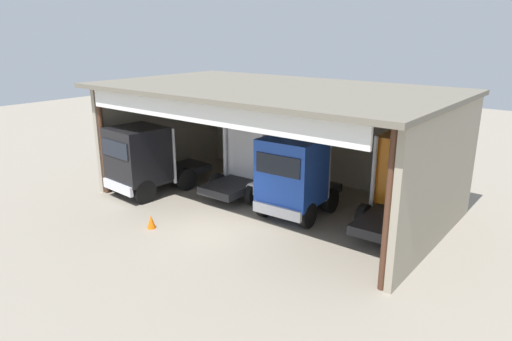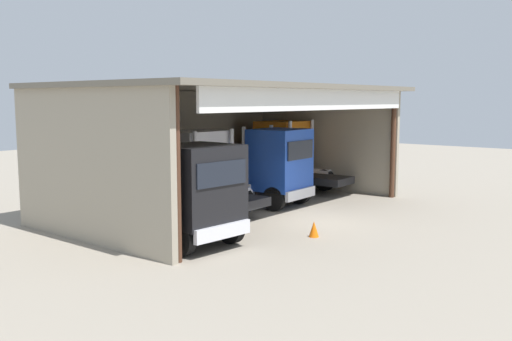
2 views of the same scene
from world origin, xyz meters
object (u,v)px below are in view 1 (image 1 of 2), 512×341
at_px(truck_black_center_bay, 144,159).
at_px(traffic_cone, 151,222).
at_px(oil_drum, 381,193).
at_px(truck_blue_right_bay, 294,176).
at_px(truck_white_yard_outside, 254,157).
at_px(tool_cart, 246,167).
at_px(truck_orange_center_right_bay, 407,181).

bearing_deg(truck_black_center_bay, traffic_cone, 147.85).
bearing_deg(oil_drum, truck_blue_right_bay, -118.00).
xyz_separation_m(oil_drum, traffic_cone, (-6.00, -8.69, -0.15)).
height_order(truck_white_yard_outside, oil_drum, truck_white_yard_outside).
bearing_deg(tool_cart, oil_drum, 5.80).
relative_size(truck_white_yard_outside, tool_cart, 4.56).
distance_m(truck_black_center_bay, truck_white_yard_outside, 5.35).
bearing_deg(truck_blue_right_bay, truck_white_yard_outside, -27.10).
xyz_separation_m(truck_white_yard_outside, truck_orange_center_right_bay, (7.35, 0.68, 0.07)).
height_order(oil_drum, tool_cart, tool_cart).
distance_m(oil_drum, tool_cart, 7.58).
height_order(truck_black_center_bay, traffic_cone, truck_black_center_bay).
distance_m(truck_white_yard_outside, truck_orange_center_right_bay, 7.38).
bearing_deg(traffic_cone, truck_blue_right_bay, 50.25).
relative_size(truck_black_center_bay, truck_white_yard_outside, 1.16).
relative_size(truck_blue_right_bay, traffic_cone, 7.87).
relative_size(truck_white_yard_outside, truck_orange_center_right_bay, 0.89).
bearing_deg(truck_white_yard_outside, oil_drum, 23.80).
height_order(truck_white_yard_outside, tool_cart, truck_white_yard_outside).
height_order(truck_black_center_bay, oil_drum, truck_black_center_bay).
bearing_deg(truck_black_center_bay, truck_orange_center_right_bay, -155.78).
height_order(truck_orange_center_right_bay, oil_drum, truck_orange_center_right_bay).
bearing_deg(truck_blue_right_bay, truck_orange_center_right_bay, -154.57).
xyz_separation_m(oil_drum, tool_cart, (-7.55, -0.77, 0.07)).
height_order(truck_white_yard_outside, traffic_cone, truck_white_yard_outside).
height_order(truck_orange_center_right_bay, tool_cart, truck_orange_center_right_bay).
relative_size(truck_orange_center_right_bay, traffic_cone, 9.16).
relative_size(truck_white_yard_outside, traffic_cone, 8.15).
xyz_separation_m(truck_white_yard_outside, tool_cart, (-2.04, 1.83, -1.31)).
height_order(truck_black_center_bay, truck_orange_center_right_bay, truck_orange_center_right_bay).
xyz_separation_m(truck_black_center_bay, truck_blue_right_bay, (7.37, 2.02, 0.07)).
bearing_deg(traffic_cone, truck_white_yard_outside, 85.28).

